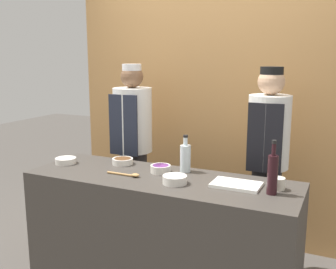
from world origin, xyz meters
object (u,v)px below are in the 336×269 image
(cutting_board, at_px, (236,185))
(chef_left, at_px, (133,149))
(bottle_clear, at_px, (185,157))
(sauce_bowl_purple, at_px, (161,168))
(wooden_spoon, at_px, (128,174))
(sauce_bowl_brown, at_px, (123,161))
(sauce_bowl_white, at_px, (175,179))
(cup_cream, at_px, (278,184))
(bottle_wine, at_px, (273,173))
(chef_right, at_px, (267,163))
(sauce_bowl_red, at_px, (66,160))

(cutting_board, height_order, chef_left, chef_left)
(bottle_clear, bearing_deg, cutting_board, -20.93)
(sauce_bowl_purple, relative_size, wooden_spoon, 0.57)
(sauce_bowl_brown, xyz_separation_m, bottle_clear, (0.52, 0.02, 0.08))
(sauce_bowl_purple, distance_m, sauce_bowl_white, 0.27)
(cutting_board, xyz_separation_m, chef_left, (-1.13, 0.62, -0.01))
(sauce_bowl_purple, height_order, bottle_clear, bottle_clear)
(sauce_bowl_white, bearing_deg, chef_left, 135.00)
(sauce_bowl_purple, xyz_separation_m, bottle_clear, (0.15, 0.10, 0.08))
(chef_left, bearing_deg, bottle_clear, -33.29)
(cup_cream, bearing_deg, sauce_bowl_white, -165.32)
(sauce_bowl_purple, xyz_separation_m, wooden_spoon, (-0.17, -0.18, -0.02))
(sauce_bowl_brown, distance_m, bottle_wine, 1.19)
(sauce_bowl_brown, distance_m, bottle_clear, 0.52)
(chef_right, bearing_deg, bottle_clear, -137.19)
(bottle_clear, bearing_deg, sauce_bowl_white, -81.39)
(cutting_board, relative_size, cup_cream, 3.36)
(wooden_spoon, relative_size, chef_right, 0.16)
(cup_cream, relative_size, chef_left, 0.06)
(sauce_bowl_purple, height_order, cutting_board, sauce_bowl_purple)
(bottle_clear, bearing_deg, bottle_wine, -18.31)
(chef_left, bearing_deg, sauce_bowl_red, -109.11)
(sauce_bowl_white, height_order, sauce_bowl_red, sauce_bowl_white)
(bottle_wine, bearing_deg, chef_left, 153.47)
(sauce_bowl_brown, distance_m, chef_left, 0.52)
(sauce_bowl_red, bearing_deg, sauce_bowl_purple, 7.00)
(cutting_board, relative_size, wooden_spoon, 1.20)
(sauce_bowl_purple, bearing_deg, chef_right, 40.68)
(sauce_bowl_brown, xyz_separation_m, bottle_wine, (1.17, -0.19, 0.10))
(bottle_clear, height_order, chef_right, chef_right)
(sauce_bowl_brown, height_order, chef_right, chef_right)
(wooden_spoon, distance_m, chef_left, 0.83)
(bottle_clear, xyz_separation_m, bottle_wine, (0.66, -0.22, 0.03))
(sauce_bowl_white, height_order, bottle_wine, bottle_wine)
(sauce_bowl_white, distance_m, bottle_clear, 0.30)
(sauce_bowl_purple, bearing_deg, bottle_wine, -8.45)
(bottle_wine, bearing_deg, sauce_bowl_red, 179.11)
(cutting_board, height_order, bottle_clear, bottle_clear)
(sauce_bowl_red, bearing_deg, cup_cream, 2.64)
(sauce_bowl_white, bearing_deg, bottle_clear, 98.61)
(sauce_bowl_red, height_order, bottle_clear, bottle_clear)
(bottle_clear, height_order, bottle_wine, bottle_wine)
(sauce_bowl_brown, relative_size, bottle_clear, 0.59)
(wooden_spoon, xyz_separation_m, chef_right, (0.82, 0.74, -0.01))
(sauce_bowl_brown, bearing_deg, cutting_board, -8.44)
(bottle_clear, xyz_separation_m, chef_right, (0.50, 0.46, -0.10))
(wooden_spoon, bearing_deg, cutting_board, 8.50)
(chef_left, bearing_deg, cup_cream, -22.84)
(sauce_bowl_red, xyz_separation_m, bottle_clear, (0.93, 0.19, 0.08))
(cutting_board, relative_size, chef_right, 0.19)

